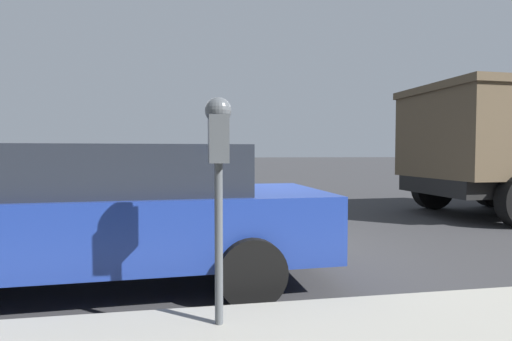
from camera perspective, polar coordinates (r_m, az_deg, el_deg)
ground_plane at (r=5.60m, az=-5.12°, el=-12.05°), size 220.00×220.00×0.00m
parking_meter at (r=2.87m, az=-5.40°, el=2.74°), size 0.21×0.19×1.64m
car_blue at (r=4.52m, az=-21.76°, el=-5.50°), size 2.13×5.00×1.49m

